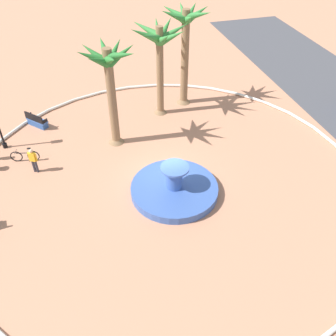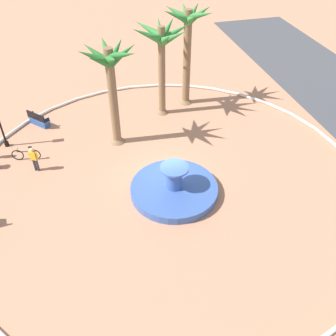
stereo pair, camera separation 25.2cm
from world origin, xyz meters
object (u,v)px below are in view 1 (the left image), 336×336
object	(u,v)px
bicycle_red_frame	(25,156)
fountain	(174,189)
palm_tree_by_curb	(160,47)
palm_tree_mid_plaza	(185,35)
bench_west	(37,122)
palm_tree_near_fountain	(109,74)
person_cyclist_helmet	(33,159)

from	to	relation	value
bicycle_red_frame	fountain	bearing A→B (deg)	57.26
palm_tree_by_curb	palm_tree_mid_plaza	xyz separation A→B (m)	(-0.99, 2.01, 0.21)
palm_tree_by_curb	bicycle_red_frame	xyz separation A→B (m)	(3.23, -9.16, -4.44)
palm_tree_by_curb	bench_west	distance (m)	9.58
palm_tree_near_fountain	bench_west	world-z (taller)	palm_tree_near_fountain
palm_tree_by_curb	palm_tree_near_fountain	bearing A→B (deg)	-52.93
palm_tree_mid_plaza	palm_tree_by_curb	bearing A→B (deg)	-63.74
fountain	bicycle_red_frame	distance (m)	9.27
fountain	bench_west	bearing A→B (deg)	-141.06
palm_tree_near_fountain	bench_west	distance (m)	7.26
palm_tree_near_fountain	person_cyclist_helmet	world-z (taller)	palm_tree_near_fountain
palm_tree_near_fountain	palm_tree_by_curb	size ratio (longest dim) A/B	1.01
palm_tree_near_fountain	palm_tree_by_curb	bearing A→B (deg)	127.07
palm_tree_by_curb	person_cyclist_helmet	bearing A→B (deg)	-62.71
fountain	bench_west	world-z (taller)	fountain
palm_tree_mid_plaza	bicycle_red_frame	xyz separation A→B (m)	(4.22, -11.17, -4.65)
fountain	bench_west	size ratio (longest dim) A/B	3.11
palm_tree_near_fountain	bench_west	size ratio (longest dim) A/B	4.26
fountain	palm_tree_near_fountain	size ratio (longest dim) A/B	0.73
palm_tree_near_fountain	bench_west	bearing A→B (deg)	-124.12
palm_tree_by_curb	palm_tree_mid_plaza	world-z (taller)	palm_tree_mid_plaza
bench_west	person_cyclist_helmet	size ratio (longest dim) A/B	0.95
fountain	palm_tree_mid_plaza	size ratio (longest dim) A/B	0.68
palm_tree_near_fountain	palm_tree_by_curb	xyz separation A→B (m)	(-2.74, 3.63, 0.14)
palm_tree_near_fountain	palm_tree_mid_plaza	bearing A→B (deg)	123.50
fountain	palm_tree_mid_plaza	distance (m)	10.92
palm_tree_mid_plaza	bicycle_red_frame	distance (m)	12.81
palm_tree_near_fountain	palm_tree_mid_plaza	distance (m)	6.77
palm_tree_near_fountain	fountain	bearing A→B (deg)	22.36
person_cyclist_helmet	palm_tree_near_fountain	bearing A→B (deg)	108.78
palm_tree_mid_plaza	bench_west	bearing A→B (deg)	-87.47
palm_tree_mid_plaza	bicycle_red_frame	bearing A→B (deg)	-69.28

